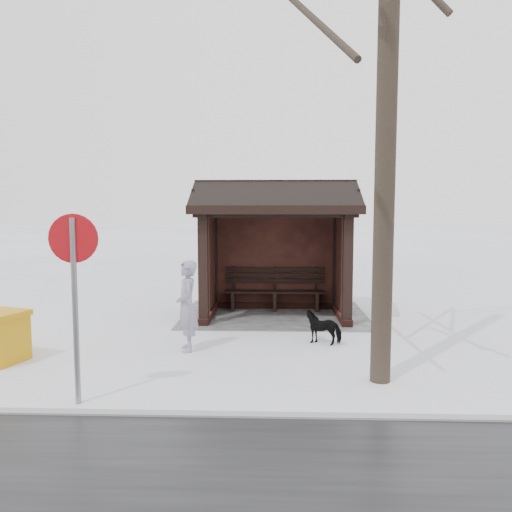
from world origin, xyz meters
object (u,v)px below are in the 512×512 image
Objects in this scene: bus_shelter at (275,221)px; dog at (324,327)px; pedestrian at (187,306)px; road_sign at (74,268)px.

bus_shelter is 5.19× the size of dog.
pedestrian reaches higher than dog.
road_sign is at bearing -36.29° from pedestrian.
bus_shelter reaches higher than pedestrian.
road_sign reaches higher than pedestrian.
road_sign is (2.50, 5.31, -0.44)m from bus_shelter.
road_sign is (3.39, 2.95, 1.43)m from dog.
dog is (-2.41, -0.58, -0.50)m from pedestrian.
pedestrian is at bearing -115.14° from road_sign.
bus_shelter reaches higher than road_sign.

